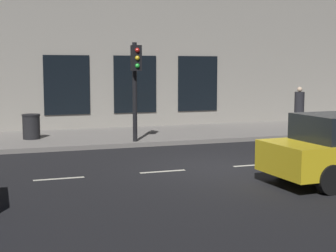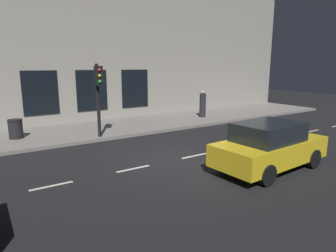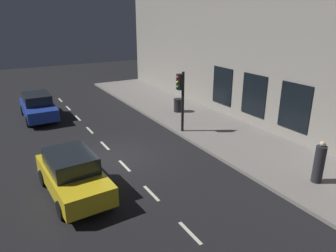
% 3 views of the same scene
% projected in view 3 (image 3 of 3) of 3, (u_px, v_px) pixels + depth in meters
% --- Properties ---
extents(ground_plane, '(60.00, 60.00, 0.00)m').
position_uv_depth(ground_plane, '(116.00, 157.00, 14.66)').
color(ground_plane, black).
extents(sidewalk, '(4.50, 32.00, 0.15)m').
position_uv_depth(sidewalk, '(221.00, 132.00, 17.58)').
color(sidewalk, gray).
rests_on(sidewalk, ground).
extents(building_facade, '(0.65, 32.00, 8.69)m').
position_uv_depth(building_facade, '(262.00, 52.00, 17.34)').
color(building_facade, gray).
rests_on(building_facade, ground).
extents(lane_centre_line, '(0.12, 27.20, 0.01)m').
position_uv_depth(lane_centre_line, '(125.00, 166.00, 13.85)').
color(lane_centre_line, beige).
rests_on(lane_centre_line, ground).
extents(traffic_light, '(0.50, 0.32, 3.31)m').
position_uv_depth(traffic_light, '(181.00, 92.00, 16.78)').
color(traffic_light, black).
rests_on(traffic_light, sidewalk).
extents(parked_car_0, '(2.02, 4.18, 1.58)m').
position_uv_depth(parked_car_0, '(73.00, 174.00, 11.49)').
color(parked_car_0, gold).
rests_on(parked_car_0, ground).
extents(parked_car_1, '(1.87, 4.32, 1.58)m').
position_uv_depth(parked_car_1, '(38.00, 106.00, 19.94)').
color(parked_car_1, '#1E389E').
rests_on(parked_car_1, ground).
extents(pedestrian_0, '(0.56, 0.56, 1.69)m').
position_uv_depth(pedestrian_0, '(319.00, 164.00, 12.00)').
color(pedestrian_0, '#232328').
rests_on(pedestrian_0, sidewalk).
extents(trash_bin, '(0.63, 0.63, 0.87)m').
position_uv_depth(trash_bin, '(178.00, 105.00, 20.93)').
color(trash_bin, black).
rests_on(trash_bin, sidewalk).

